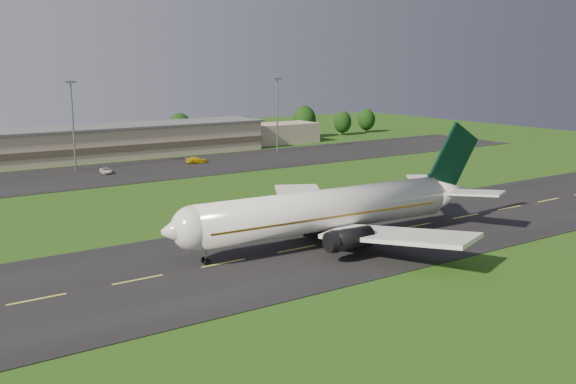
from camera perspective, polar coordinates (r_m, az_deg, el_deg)
ground at (r=79.69m, az=-5.75°, el=-6.37°), size 360.00×360.00×0.00m
taxiway at (r=79.67m, az=-5.75°, el=-6.34°), size 220.00×30.00×0.10m
apron at (r=145.55m, az=-19.34°, el=1.18°), size 260.00×30.00×0.10m
airliner at (r=87.07m, az=3.77°, el=-1.62°), size 51.30×42.11×15.57m
terminal at (r=169.75m, az=-19.45°, el=3.90°), size 145.00×16.00×8.40m
light_mast_centre at (r=152.97m, az=-18.62°, el=6.50°), size 2.40×1.20×20.35m
light_mast_east at (r=175.77m, az=-0.96°, el=7.65°), size 2.40×1.20×20.35m
tree_line at (r=183.31m, az=-15.67°, el=5.01°), size 197.43×9.05×10.76m
service_vehicle_c at (r=148.39m, az=-15.88°, el=1.84°), size 2.49×4.63×1.24m
service_vehicle_d at (r=159.14m, az=-8.14°, el=2.83°), size 5.45×2.92×1.50m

